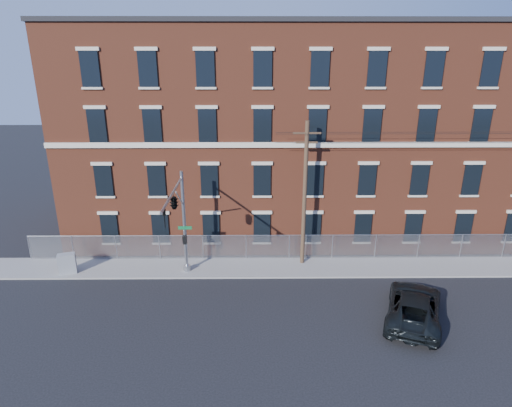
{
  "coord_description": "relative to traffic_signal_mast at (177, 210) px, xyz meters",
  "views": [
    {
      "loc": [
        -1.53,
        -21.52,
        14.03
      ],
      "look_at": [
        -1.29,
        4.0,
        5.12
      ],
      "focal_mm": 29.87,
      "sensor_mm": 36.0,
      "label": 1
    }
  ],
  "objects": [
    {
      "name": "chain_link_fence",
      "position": [
        18.0,
        4.12,
        -4.33
      ],
      "size": [
        59.06,
        0.06,
        1.85
      ],
      "color": "#A5A8AD",
      "rests_on": "ground"
    },
    {
      "name": "pickup_truck",
      "position": [
        13.45,
        -3.34,
        -4.55
      ],
      "size": [
        4.82,
        6.62,
        1.67
      ],
      "primitive_type": "imported",
      "rotation": [
        0.0,
        0.0,
        2.76
      ],
      "color": "black",
      "rests_on": "ground"
    },
    {
      "name": "traffic_signal_mast",
      "position": [
        0.0,
        0.0,
        0.0
      ],
      "size": [
        0.9,
        6.75,
        7.0
      ],
      "color": "#9EA0A5",
      "rests_on": "ground"
    },
    {
      "name": "mill_building",
      "position": [
        18.0,
        11.75,
        2.76
      ],
      "size": [
        55.3,
        14.32,
        16.3
      ],
      "color": "brown",
      "rests_on": "ground"
    },
    {
      "name": "utility_cabinet",
      "position": [
        -7.97,
        2.02,
        -4.57
      ],
      "size": [
        1.23,
        0.86,
        1.4
      ],
      "primitive_type": "cube",
      "rotation": [
        0.0,
        0.0,
        0.3
      ],
      "color": "gray",
      "rests_on": "sidewalk"
    },
    {
      "name": "utility_pole_near",
      "position": [
        8.0,
        3.42,
        -0.05
      ],
      "size": [
        1.8,
        0.28,
        10.0
      ],
      "color": "#4A3625",
      "rests_on": "ground"
    },
    {
      "name": "sidewalk",
      "position": [
        18.0,
        2.82,
        -5.33
      ],
      "size": [
        65.0,
        3.0,
        0.12
      ],
      "primitive_type": "cube",
      "color": "gray",
      "rests_on": "ground"
    },
    {
      "name": "ground",
      "position": [
        6.0,
        -2.18,
        -5.39
      ],
      "size": [
        140.0,
        140.0,
        0.0
      ],
      "primitive_type": "plane",
      "color": "black",
      "rests_on": "ground"
    }
  ]
}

